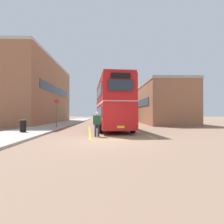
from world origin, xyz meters
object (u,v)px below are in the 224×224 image
object	(u,v)px
double_decker_bus	(112,104)
pedestrian_boarding	(97,122)
litter_bin	(23,126)
bus_stop_sign	(57,110)
single_deck_bus	(118,113)

from	to	relation	value
double_decker_bus	pedestrian_boarding	distance (m)	5.78
pedestrian_boarding	litter_bin	xyz separation A→B (m)	(-5.88, 2.04, -0.37)
pedestrian_boarding	double_decker_bus	bearing A→B (deg)	77.92
litter_bin	bus_stop_sign	size ratio (longest dim) A/B	0.33
single_deck_bus	bus_stop_sign	xyz separation A→B (m)	(-7.31, -15.69, 0.25)
bus_stop_sign	pedestrian_boarding	bearing A→B (deg)	-56.75
single_deck_bus	bus_stop_sign	world-z (taller)	bus_stop_sign
single_deck_bus	bus_stop_sign	size ratio (longest dim) A/B	3.27
double_decker_bus	pedestrian_boarding	size ratio (longest dim) A/B	6.06
double_decker_bus	bus_stop_sign	distance (m)	5.95
pedestrian_boarding	bus_stop_sign	distance (m)	8.37
single_deck_bus	litter_bin	distance (m)	22.36
double_decker_bus	litter_bin	xyz separation A→B (m)	(-7.04, -3.42, -1.89)
pedestrian_boarding	bus_stop_sign	xyz separation A→B (m)	(-4.56, 6.96, 0.90)
pedestrian_boarding	litter_bin	distance (m)	6.23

